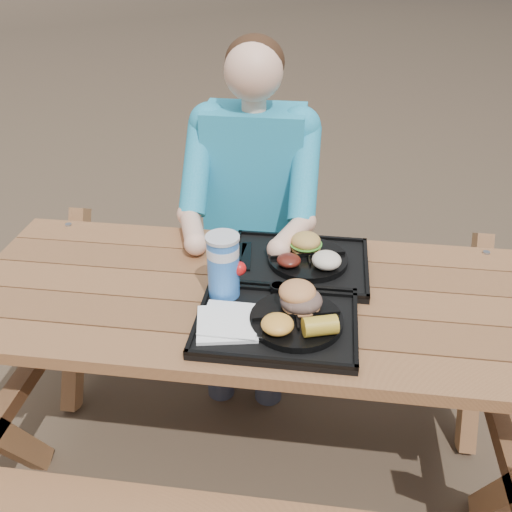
# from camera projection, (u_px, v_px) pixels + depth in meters

# --- Properties ---
(ground) EXTENTS (60.00, 60.00, 0.00)m
(ground) POSITION_uv_depth(u_px,v_px,m) (256.00, 456.00, 2.14)
(ground) COLOR #999999
(ground) RESTS_ON ground
(picnic_table) EXTENTS (1.80, 1.49, 0.75)m
(picnic_table) POSITION_uv_depth(u_px,v_px,m) (256.00, 382.00, 1.94)
(picnic_table) COLOR #999999
(picnic_table) RESTS_ON ground
(tray_near) EXTENTS (0.45, 0.35, 0.02)m
(tray_near) POSITION_uv_depth(u_px,v_px,m) (277.00, 323.00, 1.60)
(tray_near) COLOR black
(tray_near) RESTS_ON picnic_table
(tray_far) EXTENTS (0.45, 0.35, 0.02)m
(tray_far) POSITION_uv_depth(u_px,v_px,m) (298.00, 265.00, 1.86)
(tray_far) COLOR black
(tray_far) RESTS_ON picnic_table
(plate_near) EXTENTS (0.26, 0.26, 0.02)m
(plate_near) POSITION_uv_depth(u_px,v_px,m) (296.00, 320.00, 1.58)
(plate_near) COLOR black
(plate_near) RESTS_ON tray_near
(plate_far) EXTENTS (0.26, 0.26, 0.02)m
(plate_far) POSITION_uv_depth(u_px,v_px,m) (308.00, 259.00, 1.86)
(plate_far) COLOR black
(plate_far) RESTS_ON tray_far
(napkin_stack) EXTENTS (0.19, 0.19, 0.02)m
(napkin_stack) POSITION_uv_depth(u_px,v_px,m) (227.00, 323.00, 1.57)
(napkin_stack) COLOR white
(napkin_stack) RESTS_ON tray_near
(soda_cup) EXTENTS (0.09, 0.09, 0.19)m
(soda_cup) POSITION_uv_depth(u_px,v_px,m) (223.00, 267.00, 1.66)
(soda_cup) COLOR blue
(soda_cup) RESTS_ON tray_near
(condiment_bbq) EXTENTS (0.05, 0.05, 0.03)m
(condiment_bbq) POSITION_uv_depth(u_px,v_px,m) (278.00, 289.00, 1.70)
(condiment_bbq) COLOR black
(condiment_bbq) RESTS_ON tray_near
(condiment_mustard) EXTENTS (0.05, 0.05, 0.03)m
(condiment_mustard) POSITION_uv_depth(u_px,v_px,m) (304.00, 295.00, 1.68)
(condiment_mustard) COLOR orange
(condiment_mustard) RESTS_ON tray_near
(sandwich) EXTENTS (0.11, 0.11, 0.12)m
(sandwich) POSITION_uv_depth(u_px,v_px,m) (302.00, 290.00, 1.59)
(sandwich) COLOR #D4844B
(sandwich) RESTS_ON plate_near
(mac_cheese) EXTENTS (0.09, 0.09, 0.04)m
(mac_cheese) POSITION_uv_depth(u_px,v_px,m) (277.00, 324.00, 1.51)
(mac_cheese) COLOR #F4AE40
(mac_cheese) RESTS_ON plate_near
(corn_cob) EXTENTS (0.11, 0.11, 0.05)m
(corn_cob) POSITION_uv_depth(u_px,v_px,m) (320.00, 326.00, 1.50)
(corn_cob) COLOR gold
(corn_cob) RESTS_ON plate_near
(cutlery_far) EXTENTS (0.05, 0.18, 0.01)m
(cutlery_far) POSITION_uv_depth(u_px,v_px,m) (246.00, 256.00, 1.89)
(cutlery_far) COLOR black
(cutlery_far) RESTS_ON tray_far
(burger) EXTENTS (0.10, 0.10, 0.09)m
(burger) POSITION_uv_depth(u_px,v_px,m) (306.00, 238.00, 1.87)
(burger) COLOR gold
(burger) RESTS_ON plate_far
(baked_beans) EXTENTS (0.08, 0.08, 0.03)m
(baked_beans) POSITION_uv_depth(u_px,v_px,m) (289.00, 260.00, 1.80)
(baked_beans) COLOR #521710
(baked_beans) RESTS_ON plate_far
(potato_salad) EXTENTS (0.09, 0.09, 0.05)m
(potato_salad) POSITION_uv_depth(u_px,v_px,m) (327.00, 260.00, 1.78)
(potato_salad) COLOR #EFE1CB
(potato_salad) RESTS_ON plate_far
(diner) EXTENTS (0.48, 0.84, 1.28)m
(diner) POSITION_uv_depth(u_px,v_px,m) (254.00, 228.00, 2.33)
(diner) COLOR #17A5A3
(diner) RESTS_ON ground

